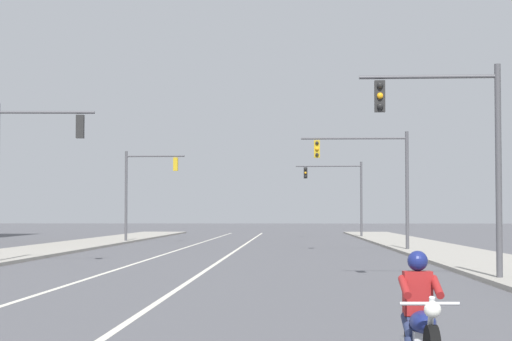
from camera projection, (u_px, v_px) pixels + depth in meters
name	position (u px, v px, depth m)	size (l,w,h in m)	color
lane_stripe_center	(234.00, 251.00, 51.05)	(0.16, 100.00, 0.01)	beige
lane_stripe_left	(174.00, 251.00, 51.16)	(0.16, 100.00, 0.01)	beige
sidewalk_kerb_right	(455.00, 254.00, 45.69)	(4.40, 110.00, 0.14)	#9E998E
sidewalk_kerb_left	(17.00, 254.00, 46.40)	(4.40, 110.00, 0.14)	#9E998E
motorcycle_with_rider	(421.00, 322.00, 12.27)	(0.70, 2.19, 1.46)	black
traffic_signal_near_right	(459.00, 140.00, 28.09)	(4.02, 0.37, 6.20)	#47474C
traffic_signal_near_left	(25.00, 159.00, 37.99)	(3.81, 0.49, 6.20)	#47474C
traffic_signal_mid_right	(376.00, 171.00, 51.01)	(5.55, 0.37, 6.20)	#47474C
traffic_signal_mid_left	(143.00, 183.00, 66.82)	(4.07, 0.40, 6.20)	#47474C
traffic_signal_far_right	(342.00, 187.00, 80.45)	(5.41, 0.42, 6.20)	#47474C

